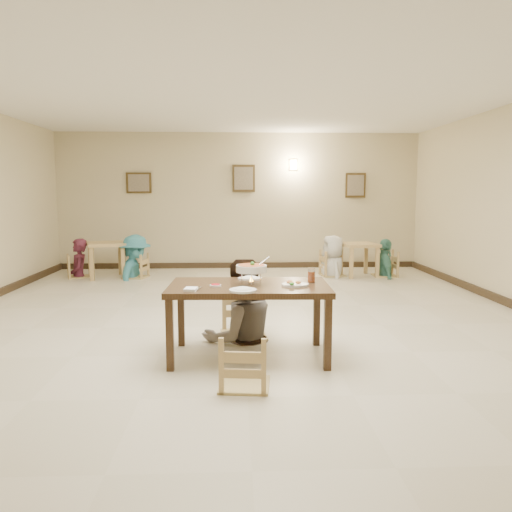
{
  "coord_description": "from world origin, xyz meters",
  "views": [
    {
      "loc": [
        -0.1,
        -6.18,
        1.69
      ],
      "look_at": [
        0.14,
        -0.69,
        0.99
      ],
      "focal_mm": 35.0,
      "sensor_mm": 36.0,
      "label": 1
    }
  ],
  "objects_px": {
    "curry_warmer": "(251,269)",
    "bg_diner_a": "(77,239)",
    "main_table": "(249,292)",
    "bg_diner_b": "(135,235)",
    "chair_far": "(243,292)",
    "bg_chair_rl": "(333,252)",
    "main_diner": "(240,259)",
    "bg_table_right": "(359,250)",
    "bg_table_left": "(106,249)",
    "drink_glass": "(311,276)",
    "bg_diner_c": "(333,235)",
    "bg_diner_d": "(386,239)",
    "bg_chair_lr": "(135,255)",
    "bg_chair_rr": "(385,252)",
    "bg_chair_ll": "(78,256)",
    "chair_near": "(244,336)"
  },
  "relations": [
    {
      "from": "curry_warmer",
      "to": "bg_diner_a",
      "type": "xyz_separation_m",
      "value": [
        -3.3,
        5.03,
        -0.15
      ]
    },
    {
      "from": "main_table",
      "to": "bg_diner_b",
      "type": "relative_size",
      "value": 0.95
    },
    {
      "from": "chair_far",
      "to": "bg_diner_b",
      "type": "height_order",
      "value": "bg_diner_b"
    },
    {
      "from": "bg_chair_rl",
      "to": "bg_diner_a",
      "type": "height_order",
      "value": "bg_diner_a"
    },
    {
      "from": "main_diner",
      "to": "bg_table_right",
      "type": "distance_m",
      "value": 4.95
    },
    {
      "from": "bg_table_left",
      "to": "main_diner",
      "type": "bearing_deg",
      "value": -58.69
    },
    {
      "from": "drink_glass",
      "to": "bg_diner_c",
      "type": "distance_m",
      "value": 5.05
    },
    {
      "from": "bg_diner_b",
      "to": "bg_diner_d",
      "type": "xyz_separation_m",
      "value": [
        5.02,
        -0.03,
        -0.1
      ]
    },
    {
      "from": "bg_table_right",
      "to": "bg_chair_rl",
      "type": "height_order",
      "value": "bg_chair_rl"
    },
    {
      "from": "bg_diner_c",
      "to": "bg_chair_rl",
      "type": "bearing_deg",
      "value": 21.01
    },
    {
      "from": "bg_chair_lr",
      "to": "bg_chair_rr",
      "type": "height_order",
      "value": "bg_chair_rr"
    },
    {
      "from": "bg_diner_b",
      "to": "bg_chair_rl",
      "type": "bearing_deg",
      "value": -81.71
    },
    {
      "from": "main_table",
      "to": "bg_chair_ll",
      "type": "relative_size",
      "value": 1.88
    },
    {
      "from": "bg_table_right",
      "to": "bg_diner_b",
      "type": "distance_m",
      "value": 4.51
    },
    {
      "from": "drink_glass",
      "to": "bg_table_right",
      "type": "xyz_separation_m",
      "value": [
        1.72,
        4.86,
        -0.29
      ]
    },
    {
      "from": "chair_near",
      "to": "main_diner",
      "type": "relative_size",
      "value": 0.49
    },
    {
      "from": "chair_far",
      "to": "bg_chair_ll",
      "type": "xyz_separation_m",
      "value": [
        -3.23,
        4.27,
        -0.1
      ]
    },
    {
      "from": "main_diner",
      "to": "bg_chair_rl",
      "type": "distance_m",
      "value": 4.76
    },
    {
      "from": "chair_far",
      "to": "bg_chair_ll",
      "type": "relative_size",
      "value": 1.23
    },
    {
      "from": "curry_warmer",
      "to": "bg_table_right",
      "type": "height_order",
      "value": "curry_warmer"
    },
    {
      "from": "bg_chair_lr",
      "to": "bg_chair_rr",
      "type": "xyz_separation_m",
      "value": [
        5.02,
        -0.03,
        0.03
      ]
    },
    {
      "from": "chair_near",
      "to": "curry_warmer",
      "type": "height_order",
      "value": "curry_warmer"
    },
    {
      "from": "main_table",
      "to": "drink_glass",
      "type": "relative_size",
      "value": 11.07
    },
    {
      "from": "main_table",
      "to": "bg_chair_rl",
      "type": "distance_m",
      "value": 5.33
    },
    {
      "from": "bg_chair_lr",
      "to": "bg_diner_a",
      "type": "xyz_separation_m",
      "value": [
        -1.15,
        0.09,
        0.32
      ]
    },
    {
      "from": "main_diner",
      "to": "curry_warmer",
      "type": "xyz_separation_m",
      "value": [
        0.11,
        -0.67,
        -0.01
      ]
    },
    {
      "from": "chair_near",
      "to": "bg_diner_a",
      "type": "height_order",
      "value": "bg_diner_a"
    },
    {
      "from": "main_diner",
      "to": "curry_warmer",
      "type": "height_order",
      "value": "main_diner"
    },
    {
      "from": "main_diner",
      "to": "bg_diner_a",
      "type": "relative_size",
      "value": 1.2
    },
    {
      "from": "chair_near",
      "to": "bg_table_left",
      "type": "height_order",
      "value": "chair_near"
    },
    {
      "from": "main_diner",
      "to": "bg_table_right",
      "type": "bearing_deg",
      "value": -139.39
    },
    {
      "from": "bg_table_right",
      "to": "bg_chair_rr",
      "type": "bearing_deg",
      "value": -4.9
    },
    {
      "from": "bg_diner_c",
      "to": "bg_diner_b",
      "type": "bearing_deg",
      "value": -94.7
    },
    {
      "from": "bg_chair_rl",
      "to": "bg_diner_b",
      "type": "distance_m",
      "value": 4.0
    },
    {
      "from": "chair_near",
      "to": "bg_diner_c",
      "type": "xyz_separation_m",
      "value": [
        1.91,
        5.78,
        0.37
      ]
    },
    {
      "from": "bg_chair_lr",
      "to": "bg_diner_d",
      "type": "distance_m",
      "value": 5.03
    },
    {
      "from": "bg_diner_b",
      "to": "chair_near",
      "type": "bearing_deg",
      "value": -152.72
    },
    {
      "from": "drink_glass",
      "to": "bg_diner_d",
      "type": "distance_m",
      "value": 5.31
    },
    {
      "from": "bg_table_left",
      "to": "bg_chair_rr",
      "type": "relative_size",
      "value": 0.91
    },
    {
      "from": "main_diner",
      "to": "bg_chair_rr",
      "type": "height_order",
      "value": "main_diner"
    },
    {
      "from": "bg_table_left",
      "to": "bg_chair_ll",
      "type": "height_order",
      "value": "bg_chair_ll"
    },
    {
      "from": "bg_diner_d",
      "to": "bg_chair_rl",
      "type": "bearing_deg",
      "value": 87.96
    },
    {
      "from": "main_table",
      "to": "bg_chair_rl",
      "type": "relative_size",
      "value": 1.68
    },
    {
      "from": "chair_near",
      "to": "curry_warmer",
      "type": "xyz_separation_m",
      "value": [
        0.09,
        0.79,
        0.47
      ]
    },
    {
      "from": "chair_far",
      "to": "drink_glass",
      "type": "relative_size",
      "value": 7.24
    },
    {
      "from": "chair_near",
      "to": "bg_diner_b",
      "type": "distance_m",
      "value": 6.1
    },
    {
      "from": "chair_far",
      "to": "bg_chair_rr",
      "type": "distance_m",
      "value": 5.08
    },
    {
      "from": "main_table",
      "to": "main_diner",
      "type": "relative_size",
      "value": 0.88
    },
    {
      "from": "bg_diner_a",
      "to": "curry_warmer",
      "type": "bearing_deg",
      "value": 15.68
    },
    {
      "from": "bg_chair_rl",
      "to": "bg_chair_rr",
      "type": "height_order",
      "value": "bg_chair_rl"
    }
  ]
}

